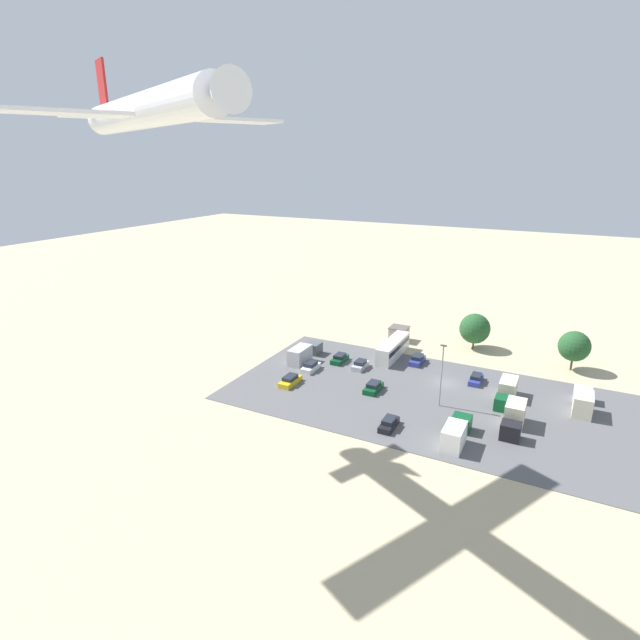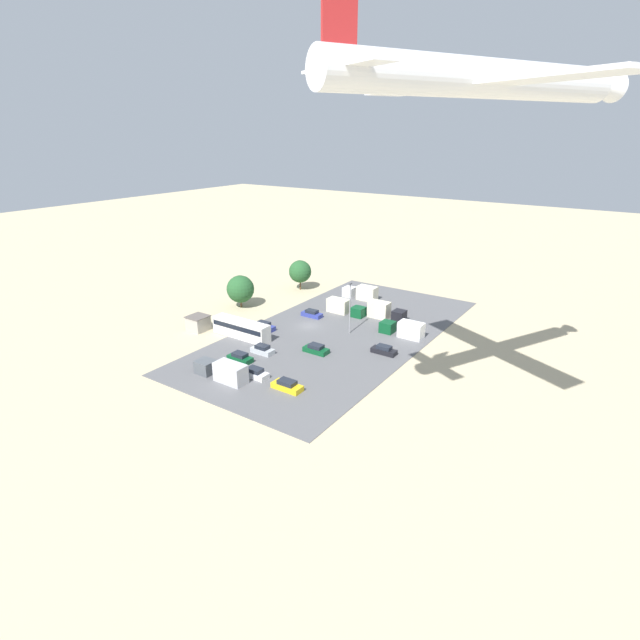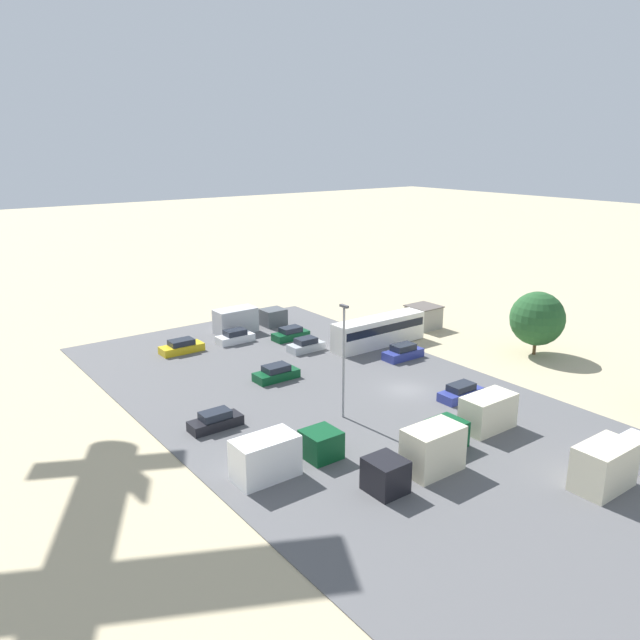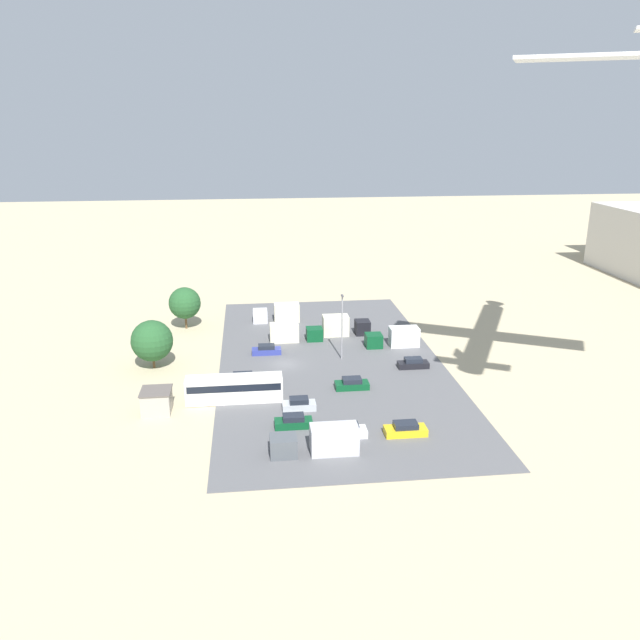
% 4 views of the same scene
% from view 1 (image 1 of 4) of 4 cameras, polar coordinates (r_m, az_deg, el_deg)
% --- Properties ---
extents(ground_plane, '(400.00, 400.00, 0.00)m').
position_cam_1_polar(ground_plane, '(85.43, 14.09, -7.02)').
color(ground_plane, tan).
extents(parking_lot_surface, '(63.31, 31.79, 0.08)m').
position_cam_1_polar(parking_lot_surface, '(79.56, 12.95, -8.83)').
color(parking_lot_surface, '#565659').
rests_on(parking_lot_surface, ground).
extents(shed_building, '(3.65, 3.61, 2.83)m').
position_cam_1_polar(shed_building, '(102.63, 9.01, -1.55)').
color(shed_building, '#9E998E').
rests_on(shed_building, ground).
extents(bus, '(2.58, 11.91, 3.22)m').
position_cam_1_polar(bus, '(93.71, 8.34, -3.17)').
color(bus, silver).
rests_on(bus, ground).
extents(parked_car_0, '(1.79, 4.34, 1.43)m').
position_cam_1_polar(parked_car_0, '(86.67, 17.40, -6.45)').
color(parked_car_0, navy).
rests_on(parked_car_0, ground).
extents(parked_car_1, '(1.97, 4.40, 1.46)m').
position_cam_1_polar(parked_car_1, '(80.40, 6.12, -7.64)').
color(parked_car_1, '#0C4723').
rests_on(parked_car_1, ground).
extents(parked_car_2, '(1.72, 4.34, 1.45)m').
position_cam_1_polar(parked_car_2, '(70.42, 7.88, -11.65)').
color(parked_car_2, black).
rests_on(parked_car_2, ground).
extents(parked_car_3, '(1.97, 4.70, 1.45)m').
position_cam_1_polar(parked_car_3, '(82.36, -3.43, -6.92)').
color(parked_car_3, gold).
rests_on(parked_car_3, ground).
extents(parked_car_4, '(1.88, 4.31, 1.47)m').
position_cam_1_polar(parked_car_4, '(90.91, 2.27, -4.43)').
color(parked_car_4, '#0C4723').
rests_on(parked_car_4, ground).
extents(parked_car_5, '(1.87, 4.52, 1.58)m').
position_cam_1_polar(parked_car_5, '(91.88, 11.06, -4.49)').
color(parked_car_5, navy).
rests_on(parked_car_5, ground).
extents(parked_car_6, '(1.89, 4.28, 1.49)m').
position_cam_1_polar(parked_car_6, '(87.33, -1.06, -5.38)').
color(parked_car_6, silver).
rests_on(parked_car_6, ground).
extents(parked_car_7, '(1.87, 4.03, 1.47)m').
position_cam_1_polar(parked_car_7, '(88.41, 4.63, -5.14)').
color(parked_car_7, '#ADB2B7').
rests_on(parked_car_7, ground).
extents(parked_truck_0, '(2.51, 7.69, 3.28)m').
position_cam_1_polar(parked_truck_0, '(74.17, 21.27, -10.40)').
color(parked_truck_0, black).
rests_on(parked_truck_0, ground).
extents(parked_truck_1, '(2.41, 8.31, 2.86)m').
position_cam_1_polar(parked_truck_1, '(81.89, 20.56, -7.72)').
color(parked_truck_1, '#0C4723').
rests_on(parked_truck_1, ground).
extents(parked_truck_2, '(2.53, 7.99, 3.12)m').
position_cam_1_polar(parked_truck_2, '(83.18, 27.83, -8.23)').
color(parked_truck_2, silver).
rests_on(parked_truck_2, ground).
extents(parked_truck_3, '(2.53, 9.25, 2.97)m').
position_cam_1_polar(parked_truck_3, '(91.28, -1.85, -3.82)').
color(parked_truck_3, '#4C5156').
rests_on(parked_truck_3, ground).
extents(parked_truck_4, '(2.47, 8.23, 2.96)m').
position_cam_1_polar(parked_truck_4, '(68.56, 15.28, -12.32)').
color(parked_truck_4, '#0C4723').
rests_on(parked_truck_4, ground).
extents(tree_near_shed, '(5.82, 5.82, 6.97)m').
position_cam_1_polar(tree_near_shed, '(100.79, 17.27, -0.94)').
color(tree_near_shed, brown).
rests_on(tree_near_shed, ground).
extents(tree_apron_mid, '(5.29, 5.29, 7.09)m').
position_cam_1_polar(tree_apron_mid, '(96.76, 27.06, -2.69)').
color(tree_apron_mid, brown).
rests_on(tree_apron_mid, ground).
extents(light_pole_lot_centre, '(0.90, 0.28, 9.71)m').
position_cam_1_polar(light_pole_lot_centre, '(75.54, 13.72, -5.91)').
color(light_pole_lot_centre, gray).
rests_on(light_pole_lot_centre, ground).
extents(airplane, '(34.17, 28.92, 8.41)m').
position_cam_1_polar(airplane, '(55.74, -19.12, 21.74)').
color(airplane, white).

